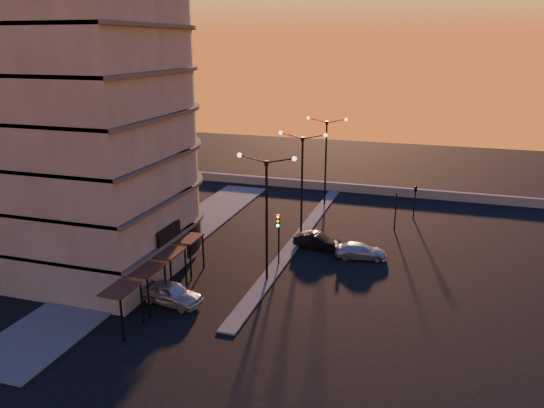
{
  "coord_description": "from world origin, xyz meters",
  "views": [
    {
      "loc": [
        11.32,
        -34.16,
        16.95
      ],
      "look_at": [
        -1.38,
        5.58,
        4.17
      ],
      "focal_mm": 35.0,
      "sensor_mm": 36.0,
      "label": 1
    }
  ],
  "objects_px": {
    "car_wagon": "(361,251)",
    "streetlamp_mid": "(302,176)",
    "car_sedan": "(318,241)",
    "car_hatchback": "(171,293)",
    "traffic_light_main": "(278,231)"
  },
  "relations": [
    {
      "from": "car_wagon",
      "to": "streetlamp_mid",
      "type": "bearing_deg",
      "value": 49.08
    },
    {
      "from": "streetlamp_mid",
      "to": "car_wagon",
      "type": "bearing_deg",
      "value": -31.26
    },
    {
      "from": "streetlamp_mid",
      "to": "car_sedan",
      "type": "distance_m",
      "value": 5.97
    },
    {
      "from": "streetlamp_mid",
      "to": "car_hatchback",
      "type": "height_order",
      "value": "streetlamp_mid"
    },
    {
      "from": "car_sedan",
      "to": "car_wagon",
      "type": "bearing_deg",
      "value": -96.22
    },
    {
      "from": "traffic_light_main",
      "to": "streetlamp_mid",
      "type": "bearing_deg",
      "value": 90.0
    },
    {
      "from": "car_wagon",
      "to": "car_sedan",
      "type": "bearing_deg",
      "value": 65.43
    },
    {
      "from": "traffic_light_main",
      "to": "car_wagon",
      "type": "bearing_deg",
      "value": 30.36
    },
    {
      "from": "car_hatchback",
      "to": "traffic_light_main",
      "type": "bearing_deg",
      "value": -21.82
    },
    {
      "from": "car_sedan",
      "to": "streetlamp_mid",
      "type": "bearing_deg",
      "value": 48.02
    },
    {
      "from": "car_hatchback",
      "to": "car_sedan",
      "type": "bearing_deg",
      "value": -19.78
    },
    {
      "from": "traffic_light_main",
      "to": "car_hatchback",
      "type": "xyz_separation_m",
      "value": [
        -5.03,
        -8.29,
        -2.13
      ]
    },
    {
      "from": "streetlamp_mid",
      "to": "car_hatchback",
      "type": "distance_m",
      "value": 16.92
    },
    {
      "from": "streetlamp_mid",
      "to": "traffic_light_main",
      "type": "distance_m",
      "value": 7.62
    },
    {
      "from": "traffic_light_main",
      "to": "car_wagon",
      "type": "xyz_separation_m",
      "value": [
        5.98,
        3.5,
        -2.28
      ]
    }
  ]
}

